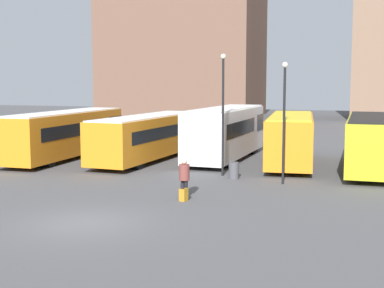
% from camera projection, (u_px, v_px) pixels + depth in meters
% --- Properties ---
extents(ground_plane, '(160.00, 160.00, 0.00)m').
position_uv_depth(ground_plane, '(84.00, 223.00, 18.66)').
color(ground_plane, '#4C4C4F').
extents(bus_0, '(2.95, 11.84, 3.02)m').
position_uv_depth(bus_0, '(66.00, 133.00, 34.62)').
color(bus_0, orange).
rests_on(bus_0, ground_plane).
extents(bus_1, '(3.06, 11.56, 2.82)m').
position_uv_depth(bus_1, '(149.00, 135.00, 33.75)').
color(bus_1, orange).
rests_on(bus_1, ground_plane).
extents(bus_2, '(2.71, 10.39, 3.30)m').
position_uv_depth(bus_2, '(226.00, 131.00, 33.99)').
color(bus_2, silver).
rests_on(bus_2, ground_plane).
extents(bus_3, '(3.63, 9.81, 2.97)m').
position_uv_depth(bus_3, '(291.00, 138.00, 31.82)').
color(bus_3, orange).
rests_on(bus_3, ground_plane).
extents(bus_4, '(2.73, 10.26, 3.03)m').
position_uv_depth(bus_4, '(371.00, 141.00, 29.59)').
color(bus_4, gold).
rests_on(bus_4, ground_plane).
extents(traveler, '(0.53, 0.53, 1.71)m').
position_uv_depth(traveler, '(184.00, 175.00, 22.54)').
color(traveler, black).
rests_on(traveler, ground_plane).
extents(suitcase, '(0.33, 0.37, 0.76)m').
position_uv_depth(suitcase, '(184.00, 195.00, 22.12)').
color(suitcase, '#B27A1E').
rests_on(suitcase, ground_plane).
extents(lamp_post_0, '(0.28, 0.28, 5.85)m').
position_uv_depth(lamp_post_0, '(284.00, 113.00, 25.44)').
color(lamp_post_0, black).
rests_on(lamp_post_0, ground_plane).
extents(lamp_post_1, '(0.28, 0.28, 6.35)m').
position_uv_depth(lamp_post_1, '(223.00, 106.00, 27.72)').
color(lamp_post_1, black).
rests_on(lamp_post_1, ground_plane).
extents(trash_bin, '(0.52, 0.52, 0.85)m').
position_uv_depth(trash_bin, '(234.00, 171.00, 27.19)').
color(trash_bin, '#47474C').
rests_on(trash_bin, ground_plane).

